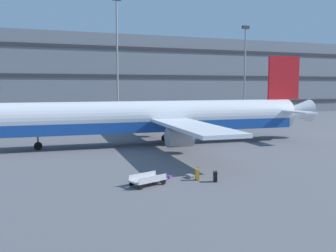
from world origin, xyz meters
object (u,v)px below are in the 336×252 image
object	(u,v)px
suitcase_upright	(190,176)
suitcase_silver	(215,176)
backpack_orange	(166,178)
baggage_cart	(148,180)
backpack_navy	(161,180)
airliner	(161,118)
suitcase_large	(167,177)
suitcase_small	(197,174)

from	to	relation	value
suitcase_upright	suitcase_silver	xyz separation A→B (m)	(1.26, -1.77, 0.29)
backpack_orange	baggage_cart	world-z (taller)	baggage_cart
backpack_orange	suitcase_upright	bearing A→B (deg)	3.56
backpack_orange	backpack_navy	size ratio (longest dim) A/B	1.08
suitcase_upright	suitcase_silver	bearing A→B (deg)	-54.46
airliner	suitcase_large	xyz separation A→B (m)	(-5.38, -16.34, -3.12)
airliner	baggage_cart	world-z (taller)	airliner
airliner	baggage_cart	distance (m)	19.64
suitcase_silver	backpack_navy	bearing A→B (deg)	162.37
suitcase_silver	backpack_orange	distance (m)	3.77
suitcase_silver	backpack_navy	world-z (taller)	suitcase_silver
backpack_orange	backpack_navy	distance (m)	0.64
suitcase_large	suitcase_silver	xyz separation A→B (m)	(3.00, -2.42, 0.31)
airliner	backpack_navy	xyz separation A→B (m)	(-6.27, -17.52, -3.00)
backpack_orange	baggage_cart	bearing A→B (deg)	-154.15
suitcase_small	backpack_navy	bearing A→B (deg)	174.23
suitcase_small	airliner	bearing A→B (deg)	79.10
suitcase_upright	suitcase_silver	distance (m)	2.19
suitcase_silver	suitcase_small	size ratio (longest dim) A/B	0.89
suitcase_upright	backpack_navy	bearing A→B (deg)	-168.69
suitcase_upright	suitcase_large	world-z (taller)	suitcase_upright
suitcase_upright	suitcase_small	bearing A→B (deg)	-75.53
suitcase_small	baggage_cart	bearing A→B (deg)	-177.98
backpack_orange	backpack_navy	xyz separation A→B (m)	(-0.51, -0.39, -0.02)
suitcase_silver	baggage_cart	bearing A→B (deg)	170.98
suitcase_large	baggage_cart	size ratio (longest dim) A/B	0.25
suitcase_small	backpack_orange	size ratio (longest dim) A/B	1.79
suitcase_small	backpack_orange	bearing A→B (deg)	163.75
suitcase_large	suitcase_silver	distance (m)	3.86
suitcase_small	baggage_cart	world-z (taller)	suitcase_small
airliner	suitcase_large	world-z (taller)	airliner
airliner	suitcase_large	bearing A→B (deg)	-108.21
suitcase_large	backpack_navy	world-z (taller)	backpack_navy
airliner	backpack_navy	bearing A→B (deg)	-109.71
suitcase_large	backpack_navy	distance (m)	1.49
suitcase_silver	baggage_cart	xyz separation A→B (m)	(-5.09, 0.81, 0.01)
backpack_orange	suitcase_large	bearing A→B (deg)	63.49
airliner	suitcase_upright	xyz separation A→B (m)	(-3.64, -16.99, -3.10)
backpack_orange	backpack_navy	world-z (taller)	backpack_orange
airliner	suitcase_large	distance (m)	17.48
airliner	suitcase_small	bearing A→B (deg)	-100.90
baggage_cart	suitcase_small	bearing A→B (deg)	2.02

